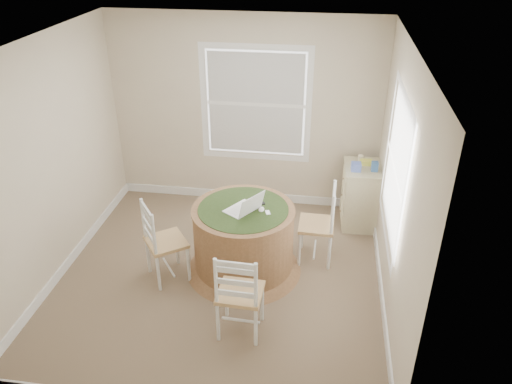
# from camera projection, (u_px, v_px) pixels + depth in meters

# --- Properties ---
(room) EXTENTS (3.64, 3.64, 2.64)m
(room) POSITION_uv_depth(u_px,v_px,m) (235.00, 169.00, 5.17)
(room) COLOR #7B624E
(room) RESTS_ON ground
(round_table) EXTENTS (1.32, 1.32, 0.82)m
(round_table) POSITION_uv_depth(u_px,v_px,m) (244.00, 237.00, 5.59)
(round_table) COLOR #926441
(round_table) RESTS_ON ground
(chair_left) EXTENTS (0.57, 0.58, 0.95)m
(chair_left) POSITION_uv_depth(u_px,v_px,m) (166.00, 241.00, 5.46)
(chair_left) COLOR white
(chair_left) RESTS_ON ground
(chair_near) EXTENTS (0.44, 0.42, 0.95)m
(chair_near) POSITION_uv_depth(u_px,v_px,m) (240.00, 292.00, 4.73)
(chair_near) COLOR white
(chair_near) RESTS_ON ground
(chair_right) EXTENTS (0.41, 0.43, 0.95)m
(chair_right) POSITION_uv_depth(u_px,v_px,m) (316.00, 224.00, 5.77)
(chair_right) COLOR white
(chair_right) RESTS_ON ground
(laptop) EXTENTS (0.46, 0.47, 0.25)m
(laptop) POSITION_uv_depth(u_px,v_px,m) (244.00, 208.00, 5.36)
(laptop) COLOR white
(laptop) RESTS_ON round_table
(mouse) EXTENTS (0.10, 0.12, 0.04)m
(mouse) POSITION_uv_depth(u_px,v_px,m) (261.00, 209.00, 5.38)
(mouse) COLOR white
(mouse) RESTS_ON round_table
(phone) EXTENTS (0.07, 0.10, 0.02)m
(phone) POSITION_uv_depth(u_px,v_px,m) (268.00, 213.00, 5.34)
(phone) COLOR #B7BABF
(phone) RESTS_ON round_table
(keys) EXTENTS (0.07, 0.07, 0.02)m
(keys) POSITION_uv_depth(u_px,v_px,m) (262.00, 204.00, 5.50)
(keys) COLOR black
(keys) RESTS_ON round_table
(corner_chest) EXTENTS (0.50, 0.64, 0.83)m
(corner_chest) POSITION_uv_depth(u_px,v_px,m) (360.00, 195.00, 6.49)
(corner_chest) COLOR beige
(corner_chest) RESTS_ON ground
(tissue_box) EXTENTS (0.13, 0.13, 0.10)m
(tissue_box) POSITION_uv_depth(u_px,v_px,m) (355.00, 167.00, 6.17)
(tissue_box) COLOR #5C74D2
(tissue_box) RESTS_ON corner_chest
(box_yellow) EXTENTS (0.15, 0.11, 0.06)m
(box_yellow) POSITION_uv_depth(u_px,v_px,m) (366.00, 162.00, 6.33)
(box_yellow) COLOR #E0E14F
(box_yellow) RESTS_ON corner_chest
(box_blue) EXTENTS (0.08, 0.08, 0.12)m
(box_blue) POSITION_uv_depth(u_px,v_px,m) (376.00, 167.00, 6.15)
(box_blue) COLOR #3763A5
(box_blue) RESTS_ON corner_chest
(cup_cream) EXTENTS (0.07, 0.07, 0.09)m
(cup_cream) POSITION_uv_depth(u_px,v_px,m) (360.00, 158.00, 6.40)
(cup_cream) COLOR beige
(cup_cream) RESTS_ON corner_chest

